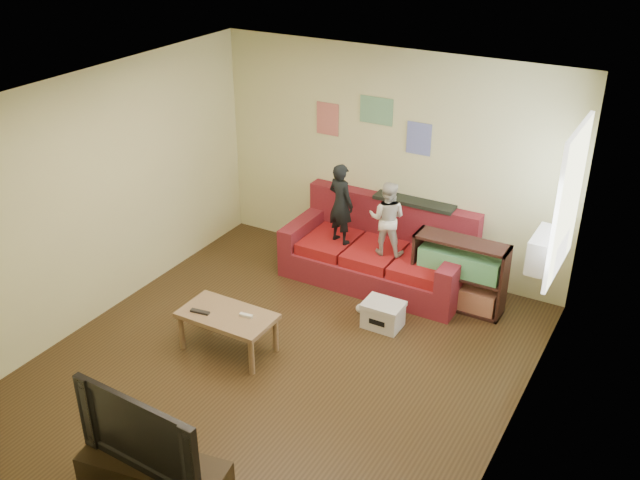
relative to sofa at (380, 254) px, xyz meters
The scene contains 16 objects.
room_shell 2.31m from the sofa, 93.05° to the right, with size 4.52×5.02×2.72m.
sofa is the anchor object (origin of this frame).
child_a 0.80m from the sofa, 158.80° to the right, with size 0.36×0.24×0.99m, color black.
child_b 0.62m from the sofa, 49.90° to the right, with size 0.43×0.34×0.89m, color silver.
coffee_table 2.24m from the sofa, 108.55° to the right, with size 0.97×0.53×0.44m.
remote 2.44m from the sofa, 113.23° to the right, with size 0.21×0.05×0.02m, color black.
game_controller 2.14m from the sofa, 103.88° to the right, with size 0.14×0.04×0.03m, color silver.
bookshelf 1.05m from the sofa, ahead, with size 1.05×0.31×0.84m.
window 2.52m from the sofa, 11.33° to the right, with size 0.04×1.08×1.48m, color white.
ac_unit 2.17m from the sofa, 11.99° to the right, with size 0.28×0.55×0.35m, color #B7B2A3.
artwork_left 1.77m from the sofa, 156.77° to the left, with size 0.30×0.01×0.40m, color #D87266.
artwork_center 1.70m from the sofa, 126.98° to the left, with size 0.42×0.01×0.32m, color #72B27F.
artwork_right 1.45m from the sofa, 59.84° to the left, with size 0.30×0.01×0.38m, color #727FCC.
file_box 1.08m from the sofa, 62.60° to the right, with size 0.43×0.33×0.29m.
television 4.08m from the sofa, 89.81° to the right, with size 1.15×0.15×0.66m, color black.
tissue 0.88m from the sofa, 79.26° to the right, with size 0.10×0.10×0.10m, color beige.
Camera 1 is at (3.22, -4.87, 4.37)m, focal length 40.00 mm.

